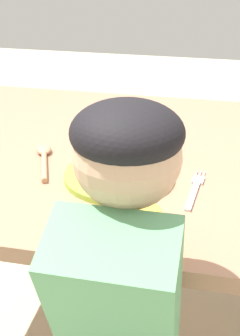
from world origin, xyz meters
TOP-DOWN VIEW (x-y plane):
  - ground_plane at (0.00, 0.00)m, footprint 8.00×8.00m
  - dining_table at (0.00, 0.00)m, footprint 1.29×0.98m
  - plate at (0.00, -0.17)m, footprint 0.27×0.27m
  - fork at (0.20, -0.19)m, footprint 0.04×0.20m
  - spoon at (-0.21, -0.11)m, footprint 0.10×0.20m
  - drinking_cup at (0.11, -0.43)m, footprint 0.07×0.07m
  - napkin at (0.01, 0.01)m, footprint 0.15×0.14m

SIDE VIEW (x-z plane):
  - ground_plane at x=0.00m, z-range 0.00..0.00m
  - dining_table at x=0.00m, z-range 0.28..0.98m
  - napkin at x=0.01m, z-range 0.70..0.71m
  - fork at x=0.20m, z-range 0.70..0.71m
  - spoon at x=-0.21m, z-range 0.70..0.72m
  - plate at x=0.00m, z-range 0.69..0.74m
  - drinking_cup at x=0.11m, z-range 0.70..0.78m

